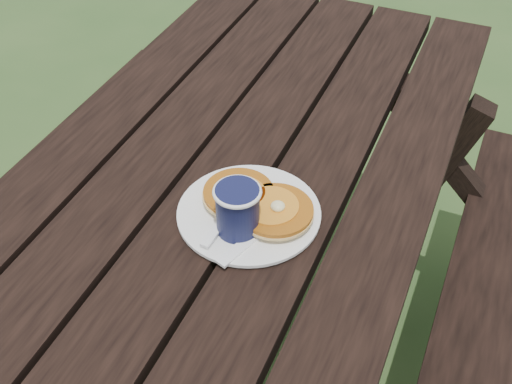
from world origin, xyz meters
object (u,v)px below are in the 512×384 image
at_px(plate, 249,214).
at_px(coffee_cup, 238,209).
at_px(pancake_stack, 258,204).
at_px(picnic_table, 206,346).

distance_m(plate, coffee_cup, 0.07).
xyz_separation_m(plate, pancake_stack, (0.01, 0.01, 0.02)).
bearing_deg(plate, coffee_cup, -89.13).
bearing_deg(picnic_table, plate, 25.70).
relative_size(plate, pancake_stack, 1.20).
distance_m(pancake_stack, coffee_cup, 0.07).
distance_m(plate, pancake_stack, 0.03).
height_order(picnic_table, plate, plate).
distance_m(picnic_table, coffee_cup, 0.45).
xyz_separation_m(picnic_table, plate, (0.08, 0.04, 0.39)).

